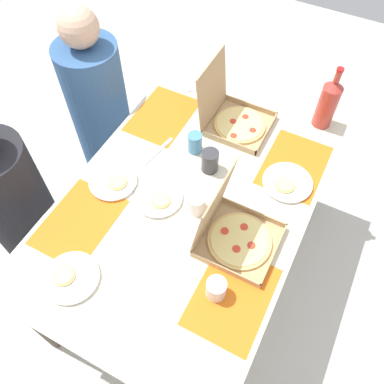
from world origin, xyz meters
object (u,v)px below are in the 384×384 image
(diner_right_seat, at_px, (102,119))
(plate_middle, at_px, (71,278))
(cup_clear_left, at_px, (195,143))
(diner_left_seat, at_px, (22,213))
(cup_dark, at_px, (196,203))
(cup_clear_right, at_px, (210,161))
(plate_near_left, at_px, (114,182))
(pizza_box_center, at_px, (234,233))
(plate_near_right, at_px, (287,183))
(cup_spare, at_px, (216,289))
(pizza_box_corner_left, at_px, (234,117))
(plate_far_right, at_px, (159,198))
(soda_bottle, at_px, (328,103))

(diner_right_seat, bearing_deg, plate_middle, -149.39)
(cup_clear_left, distance_m, diner_left_seat, 0.91)
(diner_right_seat, bearing_deg, diner_left_seat, 180.00)
(cup_dark, relative_size, cup_clear_right, 0.83)
(plate_near_left, xyz_separation_m, cup_clear_left, (0.33, -0.23, 0.04))
(pizza_box_center, height_order, plate_near_right, pizza_box_center)
(plate_near_left, bearing_deg, cup_spare, -112.02)
(pizza_box_corner_left, xyz_separation_m, plate_near_right, (-0.22, -0.36, -0.04))
(pizza_box_center, bearing_deg, pizza_box_corner_left, 23.97)
(plate_far_right, bearing_deg, cup_clear_left, -1.97)
(plate_far_right, bearing_deg, plate_near_left, 94.09)
(soda_bottle, distance_m, cup_clear_left, 0.64)
(plate_near_left, relative_size, cup_clear_left, 2.11)
(plate_far_right, xyz_separation_m, diner_left_seat, (-0.25, 0.64, -0.24))
(plate_near_left, bearing_deg, pizza_box_center, -91.45)
(pizza_box_corner_left, bearing_deg, plate_middle, 168.12)
(plate_far_right, bearing_deg, pizza_box_center, -94.81)
(diner_left_seat, bearing_deg, plate_far_right, -69.14)
(plate_far_right, bearing_deg, pizza_box_corner_left, -10.38)
(pizza_box_corner_left, xyz_separation_m, cup_clear_left, (-0.23, 0.09, 0.00))
(plate_middle, relative_size, soda_bottle, 0.65)
(pizza_box_corner_left, xyz_separation_m, plate_far_right, (-0.55, 0.10, -0.04))
(pizza_box_corner_left, relative_size, diner_right_seat, 0.26)
(cup_dark, height_order, cup_clear_left, cup_clear_left)
(plate_far_right, bearing_deg, cup_spare, -123.79)
(plate_middle, xyz_separation_m, cup_spare, (0.20, -0.50, 0.03))
(cup_clear_left, xyz_separation_m, cup_spare, (-0.58, -0.38, -0.01))
(cup_clear_right, distance_m, diner_left_seat, 0.95)
(pizza_box_corner_left, height_order, plate_near_left, pizza_box_corner_left)
(plate_near_left, xyz_separation_m, cup_spare, (-0.25, -0.61, 0.03))
(plate_near_right, bearing_deg, cup_dark, 135.36)
(cup_clear_right, bearing_deg, plate_near_right, -77.09)
(soda_bottle, bearing_deg, cup_clear_right, 144.56)
(cup_dark, xyz_separation_m, cup_clear_left, (0.29, 0.15, 0.01))
(soda_bottle, bearing_deg, pizza_box_center, 171.22)
(plate_near_left, bearing_deg, diner_right_seat, 43.01)
(cup_dark, distance_m, cup_spare, 0.37)
(plate_middle, bearing_deg, cup_clear_left, -8.97)
(diner_left_seat, bearing_deg, cup_dark, -71.22)
(pizza_box_center, height_order, soda_bottle, soda_bottle)
(diner_left_seat, bearing_deg, cup_clear_left, -49.42)
(plate_near_right, relative_size, diner_right_seat, 0.18)
(plate_far_right, height_order, cup_clear_right, cup_clear_right)
(diner_left_seat, bearing_deg, soda_bottle, -48.38)
(soda_bottle, bearing_deg, cup_clear_left, 133.02)
(cup_clear_right, bearing_deg, pizza_box_center, -139.48)
(diner_right_seat, bearing_deg, pizza_box_center, -115.25)
(plate_near_right, relative_size, plate_near_left, 1.03)
(plate_near_left, xyz_separation_m, cup_clear_right, (0.26, -0.34, 0.04))
(cup_clear_right, bearing_deg, diner_left_seat, 122.86)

